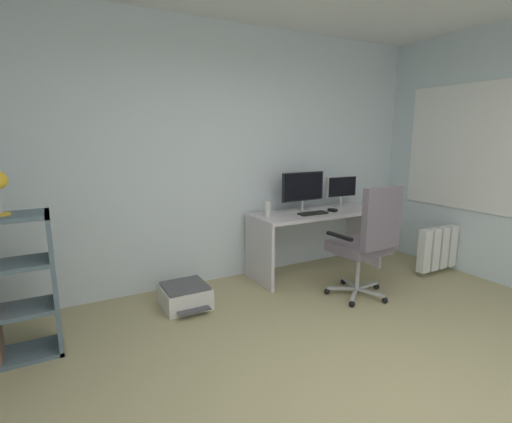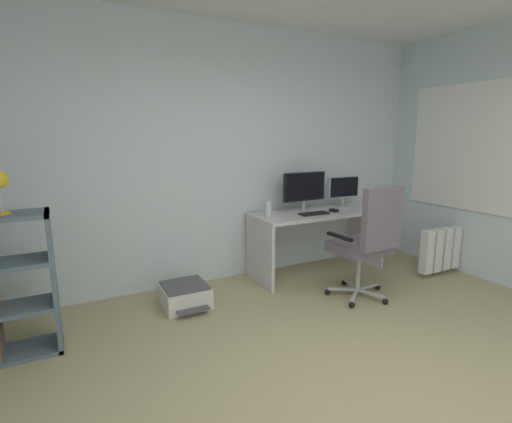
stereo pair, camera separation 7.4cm
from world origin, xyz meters
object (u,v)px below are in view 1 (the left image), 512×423
desk (316,227)px  computer_mouse (333,210)px  desktop_speaker (267,208)px  radiator (450,246)px  monitor_secondary (341,188)px  monitor_main (303,188)px  printer (185,296)px  office_chair (368,238)px  keyboard (313,213)px

desk → computer_mouse: bearing=-32.9°
computer_mouse → desktop_speaker: bearing=152.5°
desk → radiator: size_ratio=1.50×
monitor_secondary → monitor_main: bearing=-180.0°
monitor_secondary → radiator: monitor_secondary is taller
printer → radiator: radiator is taller
desk → computer_mouse: (0.15, -0.10, 0.21)m
desktop_speaker → radiator: (2.10, -0.79, -0.52)m
office_chair → printer: 1.85m
keyboard → radiator: 1.77m
keyboard → computer_mouse: computer_mouse is taller
keyboard → computer_mouse: bearing=4.1°
monitor_main → keyboard: (-0.00, -0.21, -0.26)m
monitor_main → desktop_speaker: 0.54m
keyboard → computer_mouse: 0.29m
computer_mouse → printer: (-1.83, -0.07, -0.65)m
keyboard → office_chair: bearing=-81.3°
monitor_secondary → radiator: 1.47m
keyboard → office_chair: size_ratio=0.29×
desk → keyboard: (-0.14, -0.11, 0.20)m
monitor_secondary → printer: monitor_secondary is taller
monitor_secondary → office_chair: size_ratio=0.38×
keyboard → printer: 1.67m
desktop_speaker → radiator: bearing=-20.7°
radiator → desktop_speaker: bearing=159.3°
keyboard → radiator: size_ratio=0.32×
computer_mouse → desktop_speaker: 0.81m
monitor_secondary → radiator: size_ratio=0.41×
monitor_main → keyboard: size_ratio=1.66×
desktop_speaker → desk: bearing=-4.1°
computer_mouse → desk: bearing=130.0°
monitor_secondary → office_chair: 1.14m
office_chair → printer: office_chair is taller
monitor_secondary → computer_mouse: (-0.29, -0.19, -0.21)m
monitor_secondary → keyboard: 0.66m
desk → monitor_main: size_ratio=2.81×
desktop_speaker → office_chair: bearing=-57.1°
desk → monitor_secondary: monitor_secondary is taller
printer → office_chair: bearing=-23.3°
desk → radiator: desk is taller
computer_mouse → radiator: computer_mouse is taller
monitor_main → computer_mouse: 0.43m
keyboard → office_chair: office_chair is taller
office_chair → monitor_main: bearing=95.4°
desk → keyboard: bearing=-141.2°
desk → desktop_speaker: 0.70m
keyboard → radiator: keyboard is taller
monitor_secondary → computer_mouse: monitor_secondary is taller
printer → computer_mouse: bearing=2.2°
monitor_secondary → radiator: bearing=-39.7°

